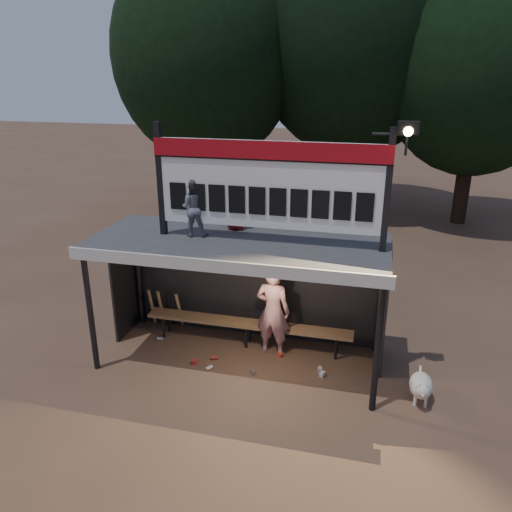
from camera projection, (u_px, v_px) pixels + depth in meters
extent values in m
plane|color=brown|center=(240.00, 359.00, 9.18)|extent=(80.00, 80.00, 0.00)
imported|color=white|center=(273.00, 311.00, 9.10)|extent=(0.68, 0.49, 1.74)
imported|color=slate|center=(194.00, 207.00, 8.42)|extent=(0.54, 0.45, 1.00)
imported|color=#A5191E|center=(236.00, 206.00, 8.79)|extent=(0.44, 0.31, 0.86)
cube|color=#3C3C3E|center=(239.00, 243.00, 8.40)|extent=(5.00, 2.00, 0.12)
cube|color=silver|center=(220.00, 267.00, 7.48)|extent=(5.10, 0.06, 0.20)
cylinder|color=black|center=(90.00, 313.00, 8.53)|extent=(0.10, 0.10, 2.20)
cylinder|color=black|center=(378.00, 348.00, 7.43)|extent=(0.10, 0.10, 2.20)
cylinder|color=black|center=(138.00, 274.00, 10.17)|extent=(0.10, 0.10, 2.20)
cylinder|color=black|center=(380.00, 298.00, 9.07)|extent=(0.10, 0.10, 2.20)
cube|color=black|center=(254.00, 283.00, 9.71)|extent=(5.00, 0.04, 2.20)
cube|color=black|center=(125.00, 281.00, 9.82)|extent=(0.04, 1.00, 2.20)
cube|color=black|center=(385.00, 308.00, 8.68)|extent=(0.04, 1.00, 2.20)
cylinder|color=black|center=(253.00, 232.00, 9.35)|extent=(5.00, 0.06, 0.06)
cube|color=black|center=(161.00, 180.00, 8.36)|extent=(0.10, 0.10, 1.90)
cube|color=black|center=(388.00, 192.00, 7.51)|extent=(0.10, 0.10, 1.90)
cube|color=white|center=(268.00, 185.00, 7.93)|extent=(3.80, 0.08, 1.40)
cube|color=#A90C14|center=(268.00, 150.00, 7.69)|extent=(3.80, 0.04, 0.28)
cube|color=black|center=(268.00, 160.00, 7.74)|extent=(3.80, 0.02, 0.03)
cube|color=black|center=(178.00, 196.00, 8.32)|extent=(0.27, 0.03, 0.45)
cube|color=black|center=(197.00, 197.00, 8.25)|extent=(0.27, 0.03, 0.45)
cube|color=black|center=(217.00, 198.00, 8.17)|extent=(0.27, 0.03, 0.45)
cube|color=black|center=(237.00, 200.00, 8.09)|extent=(0.27, 0.03, 0.45)
cube|color=black|center=(257.00, 201.00, 8.01)|extent=(0.27, 0.03, 0.45)
cube|color=black|center=(278.00, 202.00, 7.94)|extent=(0.27, 0.03, 0.45)
cube|color=black|center=(299.00, 203.00, 7.86)|extent=(0.27, 0.03, 0.45)
cube|color=black|center=(320.00, 205.00, 7.78)|extent=(0.27, 0.03, 0.45)
cube|color=black|center=(342.00, 206.00, 7.70)|extent=(0.27, 0.03, 0.45)
cube|color=black|center=(365.00, 207.00, 7.63)|extent=(0.27, 0.03, 0.45)
cylinder|color=black|center=(390.00, 134.00, 7.23)|extent=(0.50, 0.04, 0.04)
cylinder|color=black|center=(406.00, 145.00, 7.22)|extent=(0.04, 0.04, 0.30)
cube|color=black|center=(408.00, 128.00, 7.09)|extent=(0.30, 0.22, 0.18)
sphere|color=#FFD88C|center=(408.00, 131.00, 7.02)|extent=(0.14, 0.14, 0.14)
cube|color=olive|center=(248.00, 324.00, 9.52)|extent=(4.00, 0.35, 0.06)
cylinder|color=black|center=(164.00, 327.00, 9.88)|extent=(0.05, 0.05, 0.45)
cylinder|color=black|center=(168.00, 321.00, 10.10)|extent=(0.05, 0.05, 0.45)
cylinder|color=black|center=(246.00, 337.00, 9.49)|extent=(0.05, 0.05, 0.45)
cylinder|color=black|center=(249.00, 331.00, 9.71)|extent=(0.05, 0.05, 0.45)
cylinder|color=black|center=(336.00, 348.00, 9.10)|extent=(0.05, 0.05, 0.45)
cylinder|color=black|center=(337.00, 342.00, 9.32)|extent=(0.05, 0.05, 0.45)
cylinder|color=#302215|center=(209.00, 161.00, 18.55)|extent=(0.50, 0.50, 3.74)
ellipsoid|color=black|center=(206.00, 55.00, 17.28)|extent=(6.46, 6.46, 7.48)
cylinder|color=black|center=(349.00, 154.00, 18.69)|extent=(0.50, 0.50, 4.18)
ellipsoid|color=black|center=(356.00, 35.00, 17.28)|extent=(7.22, 7.22, 8.36)
cylinder|color=black|center=(464.00, 172.00, 16.99)|extent=(0.50, 0.50, 3.52)
ellipsoid|color=black|center=(480.00, 64.00, 15.80)|extent=(6.08, 6.08, 7.04)
ellipsoid|color=white|center=(421.00, 385.00, 7.95)|extent=(0.36, 0.58, 0.36)
sphere|color=white|center=(423.00, 391.00, 7.67)|extent=(0.22, 0.22, 0.22)
cone|color=beige|center=(423.00, 396.00, 7.58)|extent=(0.10, 0.10, 0.10)
cone|color=beige|center=(420.00, 385.00, 7.63)|extent=(0.06, 0.06, 0.07)
cone|color=beige|center=(427.00, 386.00, 7.60)|extent=(0.06, 0.06, 0.07)
cylinder|color=white|center=(415.00, 401.00, 7.87)|extent=(0.05, 0.05, 0.18)
cylinder|color=beige|center=(426.00, 402.00, 7.83)|extent=(0.05, 0.05, 0.18)
cylinder|color=beige|center=(414.00, 388.00, 8.20)|extent=(0.05, 0.05, 0.18)
cylinder|color=beige|center=(424.00, 389.00, 8.16)|extent=(0.05, 0.05, 0.18)
cylinder|color=white|center=(420.00, 371.00, 8.20)|extent=(0.04, 0.16, 0.14)
cylinder|color=olive|center=(152.00, 307.00, 10.26)|extent=(0.07, 0.27, 0.84)
cylinder|color=olive|center=(161.00, 308.00, 10.21)|extent=(0.07, 0.30, 0.83)
cylinder|color=black|center=(170.00, 309.00, 10.17)|extent=(0.09, 0.33, 0.83)
cylinder|color=#9D7C49|center=(179.00, 310.00, 10.12)|extent=(0.08, 0.35, 0.82)
cube|color=red|center=(195.00, 362.00, 9.02)|extent=(0.08, 0.11, 0.08)
cylinder|color=#A2A2A7|center=(253.00, 372.00, 8.72)|extent=(0.13, 0.14, 0.07)
cube|color=silver|center=(322.00, 374.00, 8.65)|extent=(0.11, 0.12, 0.08)
cylinder|color=#AB2B1D|center=(214.00, 358.00, 9.15)|extent=(0.13, 0.10, 0.07)
cube|color=#B8B8BD|center=(320.00, 369.00, 8.79)|extent=(0.08, 0.11, 0.08)
cylinder|color=silver|center=(209.00, 368.00, 8.85)|extent=(0.12, 0.14, 0.07)
cube|color=red|center=(280.00, 355.00, 9.24)|extent=(0.12, 0.11, 0.08)
cylinder|color=silver|center=(160.00, 339.00, 9.81)|extent=(0.13, 0.08, 0.07)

